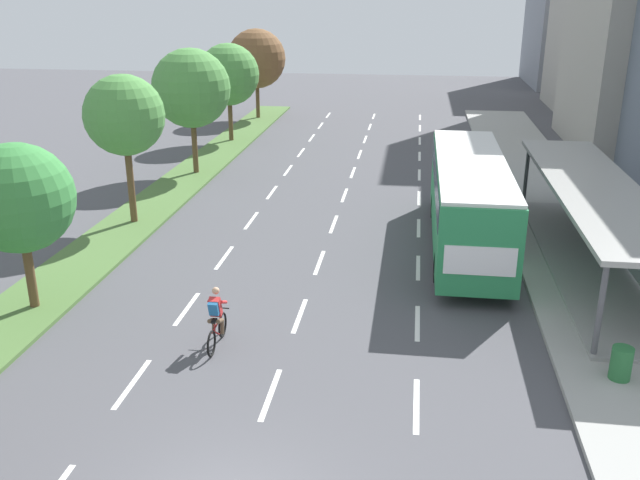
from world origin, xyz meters
The scene contains 15 objects.
median_strip centered at (-8.30, 20.00, 0.06)m, with size 2.60×52.00×0.12m, color #4C7038.
sidewalk_right centered at (9.25, 20.00, 0.07)m, with size 4.50×52.00×0.15m, color #9E9E99.
lane_divider_left centered at (-3.50, 19.37, 0.00)m, with size 0.14×49.73×0.01m.
lane_divider_center centered at (0.00, 19.37, 0.00)m, with size 0.14×49.73×0.01m.
lane_divider_right centered at (3.50, 19.37, 0.00)m, with size 0.14×49.73×0.01m.
bus_shelter centered at (9.53, 13.71, 1.86)m, with size 2.90×14.40×2.86m.
bus centered at (5.25, 15.22, 2.07)m, with size 2.54×11.29×3.37m.
cyclist centered at (-1.93, 6.44, 0.79)m, with size 0.46×1.82×1.71m.
median_tree_second centered at (-8.08, 7.93, 3.53)m, with size 3.21×3.21×5.02m.
median_tree_third centered at (-8.22, 16.14, 4.50)m, with size 3.19×3.19×6.00m.
median_tree_fourth centered at (-8.12, 24.34, 4.46)m, with size 3.97×3.97×6.33m.
median_tree_fifth centered at (-8.38, 32.55, 4.19)m, with size 3.77×3.77×5.97m.
median_tree_farthest centered at (-8.48, 40.76, 4.38)m, with size 4.23×4.23×6.38m.
trash_bin centered at (8.45, 5.92, 0.57)m, with size 0.52×0.52×0.85m, color #286B38.
building_tall_right centered at (17.92, 64.26, 7.57)m, with size 7.35×12.69×15.15m, color gray.
Camera 1 is at (3.16, -9.91, 9.26)m, focal length 38.99 mm.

